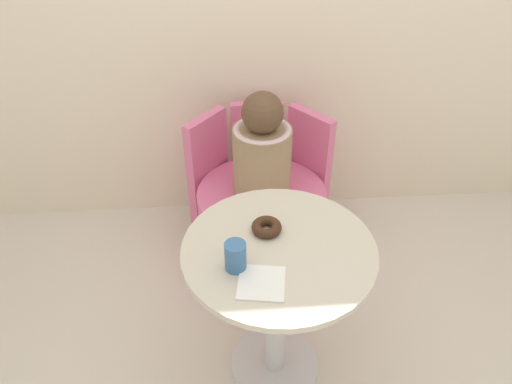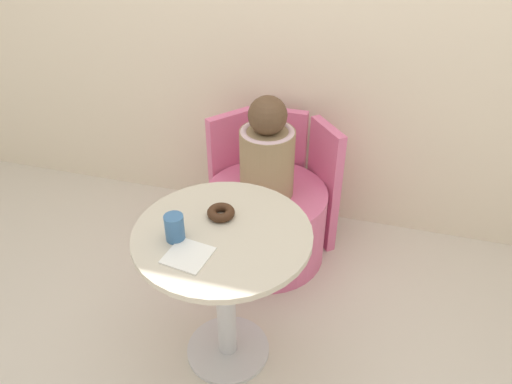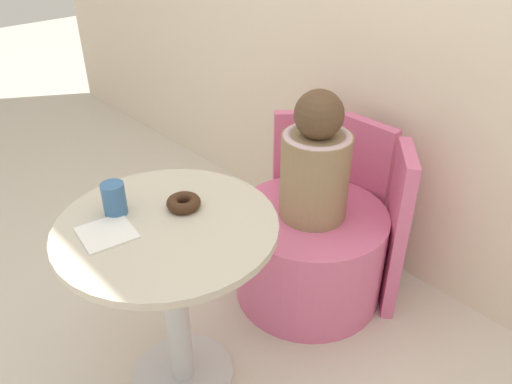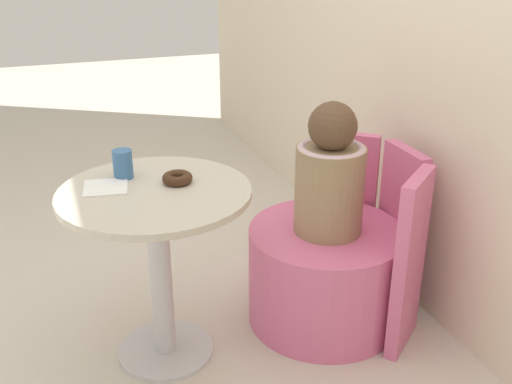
# 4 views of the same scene
# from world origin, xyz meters

# --- Properties ---
(ground_plane) EXTENTS (12.00, 12.00, 0.00)m
(ground_plane) POSITION_xyz_m (0.00, 0.00, 0.00)
(ground_plane) COLOR beige
(round_table) EXTENTS (0.68, 0.68, 0.69)m
(round_table) POSITION_xyz_m (-0.03, -0.02, 0.51)
(round_table) COLOR silver
(round_table) RESTS_ON ground_plane
(tub_chair) EXTENTS (0.63, 0.63, 0.41)m
(tub_chair) POSITION_xyz_m (-0.03, 0.66, 0.21)
(tub_chair) COLOR #DB6693
(tub_chair) RESTS_ON ground_plane
(booth_backrest) EXTENTS (0.73, 0.27, 0.72)m
(booth_backrest) POSITION_xyz_m (-0.03, 0.92, 0.36)
(booth_backrest) COLOR #DB6693
(booth_backrest) RESTS_ON ground_plane
(child_figure) EXTENTS (0.27, 0.27, 0.52)m
(child_figure) POSITION_xyz_m (-0.03, 0.66, 0.65)
(child_figure) COLOR #937A56
(child_figure) RESTS_ON tub_chair
(donut) EXTENTS (0.11, 0.11, 0.04)m
(donut) POSITION_xyz_m (-0.06, 0.07, 0.71)
(donut) COLOR #3D2314
(donut) RESTS_ON round_table
(cup) EXTENTS (0.07, 0.07, 0.10)m
(cup) POSITION_xyz_m (-0.18, -0.10, 0.74)
(cup) COLOR #386699
(cup) RESTS_ON round_table
(paper_napkin) EXTENTS (0.17, 0.17, 0.01)m
(paper_napkin) POSITION_xyz_m (-0.10, -0.17, 0.69)
(paper_napkin) COLOR white
(paper_napkin) RESTS_ON round_table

